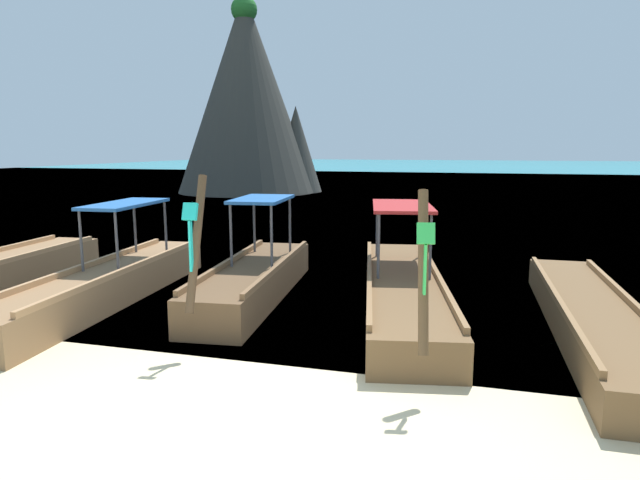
# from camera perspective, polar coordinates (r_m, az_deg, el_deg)

# --- Properties ---
(ground) EXTENTS (120.00, 120.00, 0.00)m
(ground) POSITION_cam_1_polar(r_m,az_deg,el_deg) (6.15, -9.76, -18.63)
(ground) COLOR beige
(sea_water) EXTENTS (120.00, 120.00, 0.00)m
(sea_water) POSITION_cam_1_polar(r_m,az_deg,el_deg) (66.75, 13.32, 6.84)
(sea_water) COLOR teal
(sea_water) RESTS_ON ground
(longtail_boat_orange_ribbon) EXTENTS (1.52, 6.77, 2.42)m
(longtail_boat_orange_ribbon) POSITION_cam_1_polar(r_m,az_deg,el_deg) (11.12, -21.14, -4.20)
(longtail_boat_orange_ribbon) COLOR olive
(longtail_boat_orange_ribbon) RESTS_ON ground
(longtail_boat_turquoise_ribbon) EXTENTS (1.63, 5.80, 2.51)m
(longtail_boat_turquoise_ribbon) POSITION_cam_1_polar(r_m,az_deg,el_deg) (10.77, -6.83, -4.00)
(longtail_boat_turquoise_ribbon) COLOR brown
(longtail_boat_turquoise_ribbon) RESTS_ON ground
(longtail_boat_green_ribbon) EXTENTS (2.49, 7.34, 2.41)m
(longtail_boat_green_ribbon) POSITION_cam_1_polar(r_m,az_deg,el_deg) (10.26, 8.52, -4.97)
(longtail_boat_green_ribbon) COLOR brown
(longtail_boat_green_ribbon) RESTS_ON ground
(longtail_boat_red_ribbon) EXTENTS (1.21, 7.43, 2.64)m
(longtail_boat_red_ribbon) POSITION_cam_1_polar(r_m,az_deg,el_deg) (9.61, 26.27, -7.25)
(longtail_boat_red_ribbon) COLOR brown
(longtail_boat_red_ribbon) RESTS_ON ground
(karst_rock) EXTENTS (9.15, 8.90, 12.42)m
(karst_rock) POSITION_cam_1_polar(r_m,az_deg,el_deg) (36.57, -7.34, 14.42)
(karst_rock) COLOR #383833
(karst_rock) RESTS_ON ground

